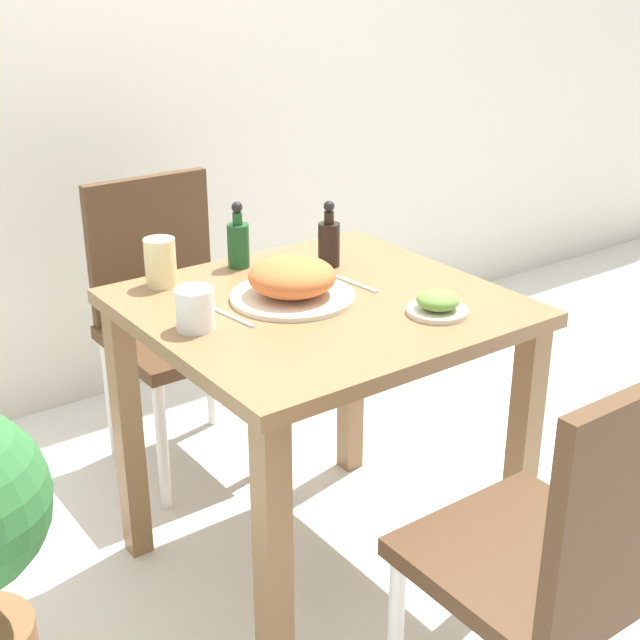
# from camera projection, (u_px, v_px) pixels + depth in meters

# --- Properties ---
(ground_plane) EXTENTS (16.00, 16.00, 0.00)m
(ground_plane) POSITION_uv_depth(u_px,v_px,m) (320.00, 564.00, 2.39)
(ground_plane) COLOR silver
(wall_back) EXTENTS (8.00, 0.05, 2.60)m
(wall_back) POSITION_uv_depth(u_px,v_px,m) (83.00, 24.00, 2.85)
(wall_back) COLOR beige
(wall_back) RESTS_ON ground_plane
(dining_table) EXTENTS (0.83, 0.79, 0.76)m
(dining_table) POSITION_uv_depth(u_px,v_px,m) (320.00, 352.00, 2.15)
(dining_table) COLOR olive
(dining_table) RESTS_ON ground_plane
(chair_near) EXTENTS (0.42, 0.42, 0.89)m
(chair_near) POSITION_uv_depth(u_px,v_px,m) (567.00, 552.00, 1.63)
(chair_near) COLOR #4C331E
(chair_near) RESTS_ON ground_plane
(chair_far) EXTENTS (0.42, 0.42, 0.89)m
(chair_far) POSITION_uv_depth(u_px,v_px,m) (170.00, 309.00, 2.73)
(chair_far) COLOR #4C331E
(chair_far) RESTS_ON ground_plane
(food_plate) EXTENTS (0.30, 0.30, 0.10)m
(food_plate) POSITION_uv_depth(u_px,v_px,m) (292.00, 281.00, 2.09)
(food_plate) COLOR beige
(food_plate) RESTS_ON dining_table
(side_plate) EXTENTS (0.14, 0.14, 0.05)m
(side_plate) POSITION_uv_depth(u_px,v_px,m) (438.00, 304.00, 2.01)
(side_plate) COLOR beige
(side_plate) RESTS_ON dining_table
(drink_cup) EXTENTS (0.09, 0.09, 0.09)m
(drink_cup) POSITION_uv_depth(u_px,v_px,m) (195.00, 309.00, 1.92)
(drink_cup) COLOR white
(drink_cup) RESTS_ON dining_table
(juice_glass) EXTENTS (0.08, 0.08, 0.12)m
(juice_glass) POSITION_uv_depth(u_px,v_px,m) (160.00, 262.00, 2.17)
(juice_glass) COLOR beige
(juice_glass) RESTS_ON dining_table
(sauce_bottle) EXTENTS (0.06, 0.06, 0.17)m
(sauce_bottle) POSITION_uv_depth(u_px,v_px,m) (329.00, 241.00, 2.30)
(sauce_bottle) COLOR black
(sauce_bottle) RESTS_ON dining_table
(condiment_bottle) EXTENTS (0.06, 0.06, 0.17)m
(condiment_bottle) POSITION_uv_depth(u_px,v_px,m) (238.00, 242.00, 2.29)
(condiment_bottle) COLOR #194C23
(condiment_bottle) RESTS_ON dining_table
(fork_utensil) EXTENTS (0.03, 0.19, 0.00)m
(fork_utensil) POSITION_uv_depth(u_px,v_px,m) (227.00, 315.00, 2.01)
(fork_utensil) COLOR silver
(fork_utensil) RESTS_ON dining_table
(spoon_utensil) EXTENTS (0.03, 0.17, 0.00)m
(spoon_utensil) POSITION_uv_depth(u_px,v_px,m) (352.00, 283.00, 2.20)
(spoon_utensil) COLOR silver
(spoon_utensil) RESTS_ON dining_table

